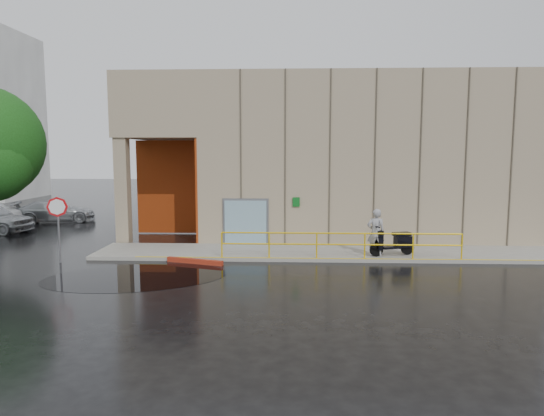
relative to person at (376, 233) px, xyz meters
The scene contains 10 objects.
ground 6.83m from the person, 147.83° to the right, with size 120.00×120.00×0.00m, color black.
sidewalk 2.20m from the person, 151.79° to the left, with size 20.00×3.00×0.15m, color gray.
building 8.04m from the person, 94.65° to the left, with size 20.00×10.17×8.00m.
guardrail 1.58m from the person, 163.24° to the right, with size 9.56×0.06×1.03m.
person is the anchor object (origin of this frame).
scooter 0.74m from the person, 11.75° to the left, with size 2.00×1.15×1.51m.
stop_sign 12.63m from the person, behind, with size 0.76×0.28×2.62m.
red_curb 7.34m from the person, behind, with size 2.40×0.18×0.18m, color #9C2A16.
puddle 9.43m from the person, 160.84° to the right, with size 6.33×3.89×0.01m, color black.
car_c 20.51m from the person, 151.64° to the left, with size 1.90×4.68×1.36m, color #A5A9AD.
Camera 1 is at (2.28, -15.87, 4.39)m, focal length 32.00 mm.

